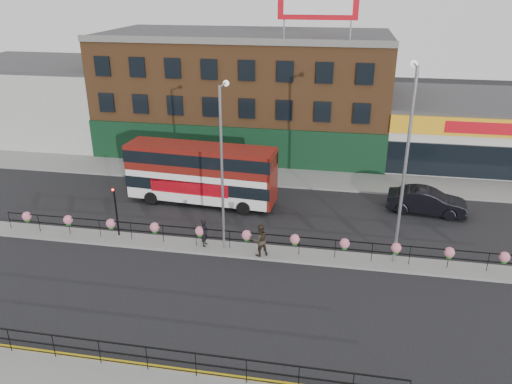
% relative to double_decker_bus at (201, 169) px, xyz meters
% --- Properties ---
extents(ground, '(120.00, 120.00, 0.00)m').
position_rel_double_decker_bus_xyz_m(ground, '(4.39, -6.25, -2.56)').
color(ground, black).
rests_on(ground, ground).
extents(north_pavement, '(60.00, 4.00, 0.15)m').
position_rel_double_decker_bus_xyz_m(north_pavement, '(4.39, 5.75, -2.48)').
color(north_pavement, gray).
rests_on(north_pavement, ground).
extents(median, '(60.00, 1.60, 0.15)m').
position_rel_double_decker_bus_xyz_m(median, '(4.39, -6.25, -2.48)').
color(median, gray).
rests_on(median, ground).
extents(yellow_line_inner, '(60.00, 0.10, 0.01)m').
position_rel_double_decker_bus_xyz_m(yellow_line_inner, '(4.39, -15.95, -2.55)').
color(yellow_line_inner, gold).
rests_on(yellow_line_inner, ground).
extents(yellow_line_outer, '(60.00, 0.10, 0.01)m').
position_rel_double_decker_bus_xyz_m(yellow_line_outer, '(4.39, -16.13, -2.55)').
color(yellow_line_outer, gold).
rests_on(yellow_line_outer, ground).
extents(brick_building, '(25.00, 12.21, 10.30)m').
position_rel_double_decker_bus_xyz_m(brick_building, '(0.39, 13.71, 2.57)').
color(brick_building, brown).
rests_on(brick_building, ground).
extents(supermarket, '(15.00, 12.25, 5.30)m').
position_rel_double_decker_bus_xyz_m(supermarket, '(20.39, 13.65, 0.09)').
color(supermarket, silver).
rests_on(supermarket, ground).
extents(warehouse_west, '(15.50, 12.00, 7.30)m').
position_rel_double_decker_bus_xyz_m(warehouse_west, '(-19.86, 13.75, 1.09)').
color(warehouse_west, '#B0B0AB').
rests_on(warehouse_west, ground).
extents(median_railing, '(30.04, 0.56, 1.23)m').
position_rel_double_decker_bus_xyz_m(median_railing, '(4.39, -6.25, -1.51)').
color(median_railing, black).
rests_on(median_railing, median).
extents(south_railing, '(20.04, 0.05, 1.12)m').
position_rel_double_decker_bus_xyz_m(south_railing, '(2.39, -16.35, -1.60)').
color(south_railing, black).
rests_on(south_railing, south_pavement).
extents(double_decker_bus, '(10.45, 3.17, 4.16)m').
position_rel_double_decker_bus_xyz_m(double_decker_bus, '(0.00, 0.00, 0.00)').
color(double_decker_bus, white).
rests_on(double_decker_bus, ground).
extents(car, '(3.11, 5.59, 1.69)m').
position_rel_double_decker_bus_xyz_m(car, '(15.20, 1.06, -1.71)').
color(car, black).
rests_on(car, ground).
extents(pedestrian_a, '(0.61, 0.41, 1.64)m').
position_rel_double_decker_bus_xyz_m(pedestrian_a, '(1.89, -6.16, -1.59)').
color(pedestrian_a, black).
rests_on(pedestrian_a, median).
extents(pedestrian_b, '(1.55, 1.53, 1.90)m').
position_rel_double_decker_bus_xyz_m(pedestrian_b, '(5.24, -6.71, -1.46)').
color(pedestrian_b, '#2F271D').
rests_on(pedestrian_b, median).
extents(lamp_column_west, '(0.34, 1.65, 9.38)m').
position_rel_double_decker_bus_xyz_m(lamp_column_west, '(3.05, -6.00, 3.15)').
color(lamp_column_west, gray).
rests_on(lamp_column_west, median).
extents(lamp_column_east, '(0.38, 1.86, 10.61)m').
position_rel_double_decker_bus_xyz_m(lamp_column_east, '(12.61, -5.79, 3.88)').
color(lamp_column_east, gray).
rests_on(lamp_column_east, median).
extents(traffic_light_median, '(0.15, 0.28, 3.65)m').
position_rel_double_decker_bus_xyz_m(traffic_light_median, '(-3.61, -5.85, -0.09)').
color(traffic_light_median, black).
rests_on(traffic_light_median, median).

